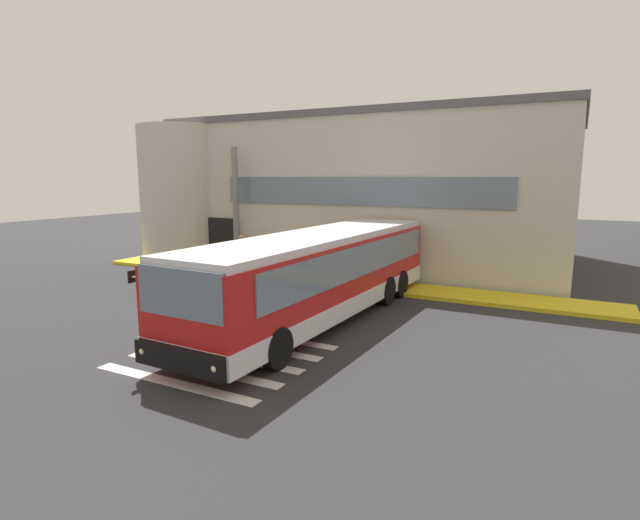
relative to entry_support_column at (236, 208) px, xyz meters
name	(u,v)px	position (x,y,z in m)	size (l,w,h in m)	color
ground_plane	(256,308)	(4.79, -5.40, -2.96)	(80.00, 90.00, 0.02)	#2B2B2D
bay_paint_stripes	(225,356)	(6.79, -9.60, -2.95)	(4.40, 3.96, 0.01)	silver
terminal_building	(367,191)	(4.11, 6.18, 0.68)	(20.75, 13.80, 7.28)	beige
boarding_curb	(321,280)	(4.79, -0.60, -2.88)	(22.95, 2.00, 0.15)	yellow
entry_support_column	(236,208)	(0.00, 0.00, 0.00)	(0.28, 0.28, 5.61)	slate
bus_main_foreground	(319,277)	(7.32, -5.59, -1.62)	(3.42, 12.06, 2.70)	red
passenger_near_column	(242,250)	(0.78, -0.69, -1.84)	(0.52, 0.49, 1.68)	#2D2D33
passenger_by_doorway	(264,251)	(1.70, -0.27, -1.88)	(0.44, 0.45, 1.68)	#2D2D33
safety_bollard_yellow	(275,273)	(3.28, -1.80, -2.50)	(0.18, 0.18, 0.90)	yellow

